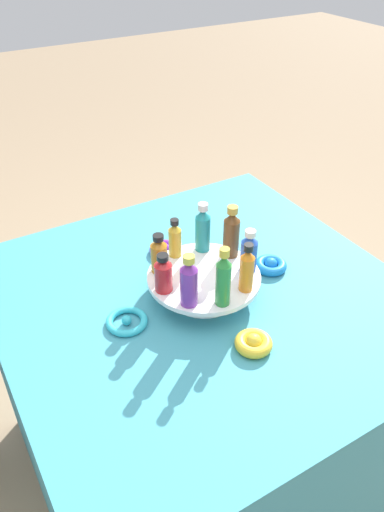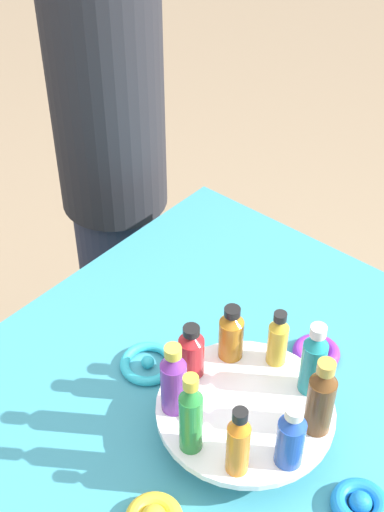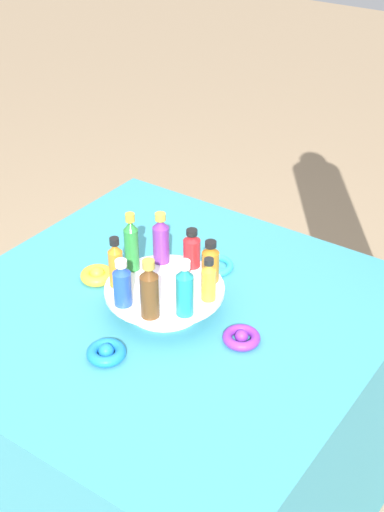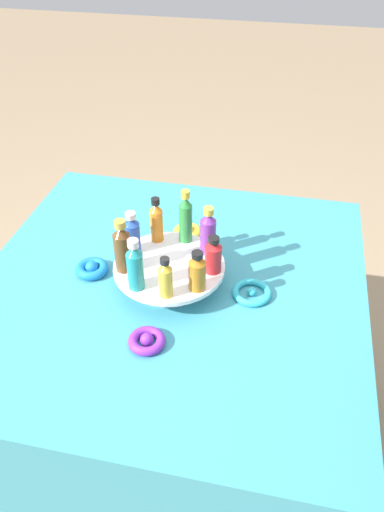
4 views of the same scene
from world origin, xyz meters
name	(u,v)px [view 1 (image 1 of 4)]	position (x,y,z in m)	size (l,w,h in m)	color
ground_plane	(201,467)	(0.00, 0.00, 0.00)	(12.00, 12.00, 0.00)	#997F60
party_table	(202,394)	(0.00, 0.00, 0.38)	(0.98, 0.98, 0.77)	teal
display_stand	(204,282)	(0.00, 0.00, 0.81)	(0.28, 0.28, 0.06)	white
bottle_red	(164,274)	(0.00, 0.11, 0.87)	(0.04, 0.04, 0.10)	#B21E23
bottle_purple	(189,282)	(-0.07, 0.08, 0.89)	(0.04, 0.04, 0.13)	#702D93
bottle_green	(223,279)	(-0.11, 0.02, 0.90)	(0.03, 0.03, 0.15)	#288438
bottle_orange	(247,269)	(-0.09, -0.06, 0.89)	(0.03, 0.03, 0.13)	orange
bottle_blue	(249,252)	(-0.04, -0.10, 0.88)	(0.04, 0.04, 0.11)	#234CAD
bottle_brown	(231,233)	(0.04, -0.10, 0.89)	(0.04, 0.04, 0.14)	brown
bottle_teal	(203,229)	(0.10, -0.05, 0.89)	(0.04, 0.04, 0.13)	teal
bottle_gold	(175,239)	(0.11, 0.02, 0.88)	(0.03, 0.03, 0.11)	gold
bottle_amber	(159,255)	(0.07, 0.08, 0.88)	(0.04, 0.04, 0.10)	#AD6B19
ribbon_bow_purple	(164,249)	(0.21, 0.00, 0.78)	(0.08, 0.08, 0.03)	purple
ribbon_bow_teal	(127,321)	(0.00, 0.21, 0.77)	(0.10, 0.10, 0.02)	#2DB7CC
ribbon_bow_gold	(253,343)	(-0.21, 0.00, 0.78)	(0.08, 0.08, 0.04)	gold
ribbon_bow_blue	(271,265)	(0.00, -0.21, 0.78)	(0.08, 0.08, 0.03)	blue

